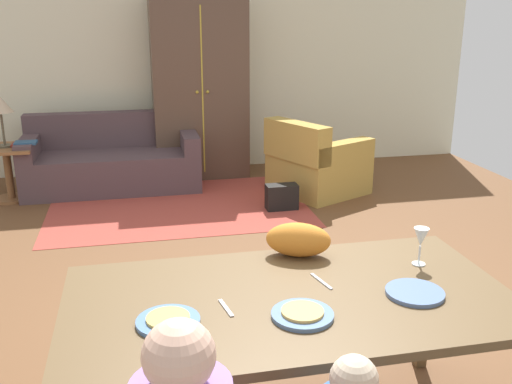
% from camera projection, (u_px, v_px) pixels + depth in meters
% --- Properties ---
extents(ground_plane, '(7.17, 6.56, 0.02)m').
position_uv_depth(ground_plane, '(249.00, 277.00, 4.37)').
color(ground_plane, brown).
extents(back_wall, '(7.17, 0.10, 2.70)m').
position_uv_depth(back_wall, '(195.00, 60.00, 7.08)').
color(back_wall, beige).
rests_on(back_wall, ground_plane).
extents(dining_table, '(1.91, 1.01, 0.76)m').
position_uv_depth(dining_table, '(290.00, 310.00, 2.46)').
color(dining_table, brown).
rests_on(dining_table, ground_plane).
extents(plate_near_man, '(0.25, 0.25, 0.02)m').
position_uv_depth(plate_near_man, '(168.00, 321.00, 2.23)').
color(plate_near_man, '#4C73A6').
rests_on(plate_near_man, dining_table).
extents(pizza_near_man, '(0.17, 0.17, 0.01)m').
position_uv_depth(pizza_near_man, '(168.00, 318.00, 2.22)').
color(pizza_near_man, gold).
rests_on(pizza_near_man, plate_near_man).
extents(plate_near_child, '(0.25, 0.25, 0.02)m').
position_uv_depth(plate_near_child, '(302.00, 315.00, 2.27)').
color(plate_near_child, '#517199').
rests_on(plate_near_child, dining_table).
extents(pizza_near_child, '(0.17, 0.17, 0.01)m').
position_uv_depth(pizza_near_child, '(302.00, 311.00, 2.27)').
color(pizza_near_child, gold).
rests_on(pizza_near_child, plate_near_child).
extents(plate_near_woman, '(0.25, 0.25, 0.02)m').
position_uv_depth(plate_near_woman, '(415.00, 293.00, 2.45)').
color(plate_near_woman, '#546E9C').
rests_on(plate_near_woman, dining_table).
extents(wine_glass, '(0.07, 0.07, 0.19)m').
position_uv_depth(wine_glass, '(421.00, 239.00, 2.71)').
color(wine_glass, silver).
rests_on(wine_glass, dining_table).
extents(fork, '(0.04, 0.15, 0.01)m').
position_uv_depth(fork, '(226.00, 308.00, 2.34)').
color(fork, silver).
rests_on(fork, dining_table).
extents(knife, '(0.05, 0.17, 0.01)m').
position_uv_depth(knife, '(321.00, 281.00, 2.57)').
color(knife, silver).
rests_on(knife, dining_table).
extents(cat, '(0.36, 0.26, 0.17)m').
position_uv_depth(cat, '(298.00, 240.00, 2.83)').
color(cat, orange).
rests_on(cat, dining_table).
extents(area_rug, '(2.60, 1.80, 0.01)m').
position_uv_depth(area_rug, '(178.00, 206.00, 5.92)').
color(area_rug, '#A64034').
rests_on(area_rug, ground_plane).
extents(couch, '(1.91, 0.86, 0.82)m').
position_uv_depth(couch, '(113.00, 161.00, 6.50)').
color(couch, '#4F3D41').
rests_on(couch, ground_plane).
extents(armchair, '(1.15, 1.14, 0.82)m').
position_uv_depth(armchair, '(315.00, 165.00, 6.30)').
color(armchair, '#B69241').
rests_on(armchair, ground_plane).
extents(armoire, '(1.10, 0.59, 2.10)m').
position_uv_depth(armoire, '(199.00, 89.00, 6.80)').
color(armoire, brown).
rests_on(armoire, ground_plane).
extents(side_table, '(0.56, 0.56, 0.58)m').
position_uv_depth(side_table, '(8.00, 166.00, 6.02)').
color(side_table, brown).
rests_on(side_table, ground_plane).
extents(table_lamp, '(0.26, 0.26, 0.54)m').
position_uv_depth(table_lamp, '(0.00, 106.00, 5.84)').
color(table_lamp, brown).
rests_on(table_lamp, side_table).
extents(book_lower, '(0.22, 0.16, 0.03)m').
position_uv_depth(book_lower, '(23.00, 144.00, 6.01)').
color(book_lower, maroon).
rests_on(book_lower, side_table).
extents(book_upper, '(0.22, 0.16, 0.03)m').
position_uv_depth(book_upper, '(26.00, 143.00, 5.96)').
color(book_upper, '#2C557B').
rests_on(book_upper, book_lower).
extents(handbag, '(0.32, 0.16, 0.26)m').
position_uv_depth(handbag, '(282.00, 197.00, 5.81)').
color(handbag, black).
rests_on(handbag, ground_plane).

